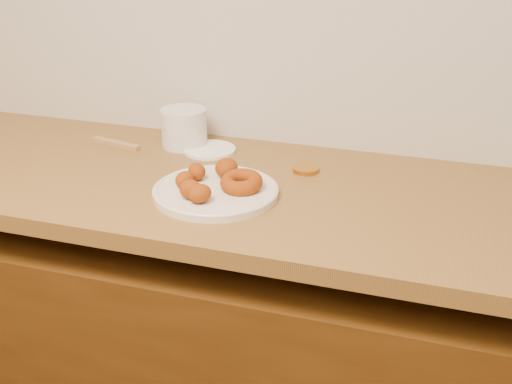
% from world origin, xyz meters
% --- Properties ---
extents(base_cabinet, '(3.60, 0.60, 0.77)m').
position_xyz_m(base_cabinet, '(0.00, 1.69, 0.39)').
color(base_cabinet, '#502E0E').
rests_on(base_cabinet, floor).
extents(butcher_block, '(2.30, 0.62, 0.04)m').
position_xyz_m(butcher_block, '(-0.65, 1.69, 0.88)').
color(butcher_block, brown).
rests_on(butcher_block, base_cabinet).
extents(backsplash, '(3.60, 0.02, 0.60)m').
position_xyz_m(backsplash, '(0.00, 1.99, 1.20)').
color(backsplash, '#B9B6A5').
rests_on(backsplash, wall_back).
extents(donut_plate, '(0.28, 0.28, 0.02)m').
position_xyz_m(donut_plate, '(-0.14, 1.61, 0.91)').
color(donut_plate, silver).
rests_on(donut_plate, butcher_block).
extents(ring_donut, '(0.10, 0.10, 0.04)m').
position_xyz_m(ring_donut, '(-0.09, 1.62, 0.93)').
color(ring_donut, brown).
rests_on(ring_donut, donut_plate).
extents(fried_dough_chunks, '(0.12, 0.21, 0.04)m').
position_xyz_m(fried_dough_chunks, '(-0.17, 1.60, 0.94)').
color(fried_dough_chunks, brown).
rests_on(fried_dough_chunks, donut_plate).
extents(plastic_tub, '(0.14, 0.14, 0.10)m').
position_xyz_m(plastic_tub, '(-0.33, 1.88, 0.95)').
color(plastic_tub, silver).
rests_on(plastic_tub, butcher_block).
extents(tub_lid, '(0.17, 0.17, 0.01)m').
position_xyz_m(tub_lid, '(-0.25, 1.86, 0.90)').
color(tub_lid, white).
rests_on(tub_lid, butcher_block).
extents(brass_jar_lid, '(0.08, 0.08, 0.01)m').
position_xyz_m(brass_jar_lid, '(0.02, 1.80, 0.91)').
color(brass_jar_lid, '#BA7B25').
rests_on(brass_jar_lid, butcher_block).
extents(wooden_utensil, '(0.16, 0.05, 0.01)m').
position_xyz_m(wooden_utensil, '(-0.51, 1.82, 0.91)').
color(wooden_utensil, '#9D734A').
rests_on(wooden_utensil, butcher_block).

